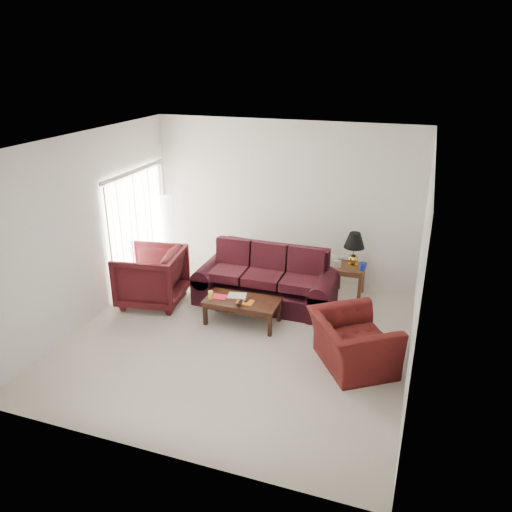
# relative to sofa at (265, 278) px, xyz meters

# --- Properties ---
(floor) EXTENTS (5.00, 5.00, 0.00)m
(floor) POSITION_rel_sofa_xyz_m (-0.03, -1.26, -0.49)
(floor) COLOR beige
(floor) RESTS_ON ground
(blinds) EXTENTS (0.10, 2.00, 2.16)m
(blinds) POSITION_rel_sofa_xyz_m (-2.45, 0.04, 0.59)
(blinds) COLOR silver
(blinds) RESTS_ON ground
(sofa) EXTENTS (2.43, 1.14, 0.98)m
(sofa) POSITION_rel_sofa_xyz_m (0.00, 0.00, 0.00)
(sofa) COLOR black
(sofa) RESTS_ON ground
(throw_pillow) EXTENTS (0.40, 0.22, 0.40)m
(throw_pillow) POSITION_rel_sofa_xyz_m (-0.75, 0.62, 0.24)
(throw_pillow) COLOR black
(throw_pillow) RESTS_ON sofa
(end_table) EXTENTS (0.53, 0.53, 0.58)m
(end_table) POSITION_rel_sofa_xyz_m (1.33, 0.79, -0.20)
(end_table) COLOR #492C19
(end_table) RESTS_ON ground
(table_lamp) EXTENTS (0.42, 0.42, 0.61)m
(table_lamp) POSITION_rel_sofa_xyz_m (1.37, 0.84, 0.40)
(table_lamp) COLOR gold
(table_lamp) RESTS_ON end_table
(clock) EXTENTS (0.14, 0.09, 0.13)m
(clock) POSITION_rel_sofa_xyz_m (1.12, 0.65, 0.15)
(clock) COLOR white
(clock) RESTS_ON end_table
(blue_canister) EXTENTS (0.10, 0.10, 0.15)m
(blue_canister) POSITION_rel_sofa_xyz_m (1.56, 0.66, 0.16)
(blue_canister) COLOR #172A98
(blue_canister) RESTS_ON end_table
(picture_frame) EXTENTS (0.13, 0.16, 0.05)m
(picture_frame) POSITION_rel_sofa_xyz_m (1.19, 0.99, 0.17)
(picture_frame) COLOR silver
(picture_frame) RESTS_ON end_table
(floor_lamp) EXTENTS (0.31, 0.31, 1.55)m
(floor_lamp) POSITION_rel_sofa_xyz_m (-2.26, 0.78, 0.29)
(floor_lamp) COLOR white
(floor_lamp) RESTS_ON ground
(armchair_left) EXTENTS (1.23, 1.20, 0.98)m
(armchair_left) POSITION_rel_sofa_xyz_m (-1.88, -0.59, 0.00)
(armchair_left) COLOR #3B0D11
(armchair_left) RESTS_ON ground
(armchair_right) EXTENTS (1.45, 1.49, 0.74)m
(armchair_right) POSITION_rel_sofa_xyz_m (1.72, -1.38, -0.12)
(armchair_right) COLOR #491111
(armchair_right) RESTS_ON ground
(coffee_table) EXTENTS (1.31, 0.92, 0.42)m
(coffee_table) POSITION_rel_sofa_xyz_m (-0.14, -0.76, -0.28)
(coffee_table) COLOR black
(coffee_table) RESTS_ON ground
(magazine_red) EXTENTS (0.25, 0.19, 0.01)m
(magazine_red) POSITION_rel_sofa_xyz_m (-0.53, -0.80, -0.07)
(magazine_red) COLOR red
(magazine_red) RESTS_ON coffee_table
(magazine_white) EXTENTS (0.33, 0.27, 0.02)m
(magazine_white) POSITION_rel_sofa_xyz_m (-0.26, -0.67, -0.06)
(magazine_white) COLOR white
(magazine_white) RESTS_ON coffee_table
(magazine_orange) EXTENTS (0.27, 0.20, 0.01)m
(magazine_orange) POSITION_rel_sofa_xyz_m (-0.06, -0.83, -0.07)
(magazine_orange) COLOR orange
(magazine_orange) RESTS_ON coffee_table
(remote_a) EXTENTS (0.06, 0.18, 0.02)m
(remote_a) POSITION_rel_sofa_xyz_m (-0.12, -0.91, -0.04)
(remote_a) COLOR black
(remote_a) RESTS_ON coffee_table
(remote_b) EXTENTS (0.05, 0.16, 0.02)m
(remote_b) POSITION_rel_sofa_xyz_m (-0.04, -0.78, -0.05)
(remote_b) COLOR black
(remote_b) RESTS_ON coffee_table
(yellow_glass) EXTENTS (0.09, 0.09, 0.13)m
(yellow_glass) POSITION_rel_sofa_xyz_m (-0.63, -0.89, -0.01)
(yellow_glass) COLOR yellow
(yellow_glass) RESTS_ON coffee_table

